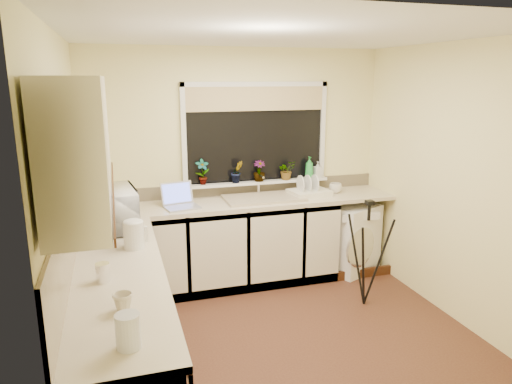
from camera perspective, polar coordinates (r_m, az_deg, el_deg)
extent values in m
plane|color=brown|center=(4.17, 3.44, -17.26)|extent=(3.20, 3.20, 0.00)
plane|color=white|center=(3.59, 4.03, 18.60)|extent=(3.20, 3.20, 0.00)
plane|color=#FEF4A9|center=(5.09, -2.24, 3.31)|extent=(3.20, 0.00, 3.20)
plane|color=#FEF4A9|center=(2.42, 16.48, -9.21)|extent=(3.20, 0.00, 3.20)
plane|color=#FEF4A9|center=(3.48, -21.81, -2.59)|extent=(0.00, 3.00, 3.00)
plane|color=#FEF4A9|center=(4.50, 23.17, 0.82)|extent=(0.00, 3.00, 3.00)
cube|color=silver|center=(4.94, -4.93, -6.61)|extent=(2.55, 0.60, 0.86)
cube|color=silver|center=(3.49, -15.88, -16.25)|extent=(0.54, 2.40, 0.86)
cube|color=beige|center=(4.88, -1.30, -1.28)|extent=(3.20, 0.60, 0.04)
cube|color=beige|center=(3.29, -16.40, -9.43)|extent=(0.60, 2.40, 0.04)
cube|color=silver|center=(2.92, -20.33, 6.11)|extent=(0.28, 1.90, 0.70)
cube|color=beige|center=(3.22, -21.83, -5.72)|extent=(0.02, 2.40, 0.45)
cube|color=beige|center=(5.13, -2.18, 0.49)|extent=(3.20, 0.02, 0.14)
cube|color=black|center=(5.08, -0.03, 7.02)|extent=(1.50, 0.02, 1.00)
cube|color=tan|center=(5.02, 0.05, 11.23)|extent=(1.50, 0.02, 0.25)
cube|color=white|center=(5.11, 0.15, 1.20)|extent=(1.60, 0.14, 0.03)
cube|color=tan|center=(4.93, 0.93, -0.73)|extent=(0.82, 0.46, 0.03)
cylinder|color=silver|center=(5.07, 0.31, 0.92)|extent=(0.03, 0.03, 0.24)
cube|color=white|center=(5.45, 11.09, -5.39)|extent=(0.71, 0.70, 0.77)
cube|color=#A6A6AE|center=(4.64, -8.92, -1.86)|extent=(0.36, 0.29, 0.02)
cube|color=#5B70F9|center=(4.75, -9.57, -0.10)|extent=(0.33, 0.14, 0.22)
cylinder|color=white|center=(3.63, -14.59, -5.09)|extent=(0.15, 0.15, 0.20)
cube|color=white|center=(5.11, 6.46, -0.10)|extent=(0.45, 0.36, 0.06)
cylinder|color=silver|center=(2.38, -15.23, -15.95)|extent=(0.12, 0.12, 0.17)
cylinder|color=silver|center=(3.12, -18.08, -9.27)|extent=(0.09, 0.09, 0.12)
imported|color=silver|center=(4.13, -17.15, -1.98)|extent=(0.48, 0.65, 0.34)
imported|color=#999999|center=(4.93, -6.51, 2.43)|extent=(0.15, 0.11, 0.27)
imported|color=#999999|center=(4.99, -2.32, 2.46)|extent=(0.15, 0.12, 0.24)
imported|color=#999999|center=(5.07, 0.39, 2.56)|extent=(0.13, 0.13, 0.23)
imported|color=#999999|center=(5.16, 3.71, 2.65)|extent=(0.22, 0.20, 0.21)
imported|color=green|center=(5.27, 6.47, 2.98)|extent=(0.09, 0.10, 0.24)
imported|color=#999999|center=(5.31, 7.49, 2.72)|extent=(0.09, 0.09, 0.18)
imported|color=silver|center=(5.26, 9.59, 0.47)|extent=(0.18, 0.18, 0.11)
imported|color=beige|center=(2.73, -15.84, -12.72)|extent=(0.13, 0.13, 0.10)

